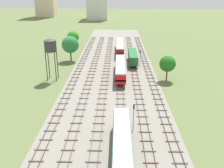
# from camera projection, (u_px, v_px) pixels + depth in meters

# --- Properties ---
(ground_plane) EXTENTS (480.00, 480.00, 0.00)m
(ground_plane) POSITION_uv_depth(u_px,v_px,m) (113.00, 78.00, 77.05)
(ground_plane) COLOR #5B6B3D
(ballast_bed) EXTENTS (26.18, 176.00, 0.01)m
(ballast_bed) POSITION_uv_depth(u_px,v_px,m) (113.00, 78.00, 77.04)
(ballast_bed) COLOR gray
(ballast_bed) RESTS_ON ground
(track_far_left) EXTENTS (2.40, 126.00, 0.29)m
(track_far_left) POSITION_uv_depth(u_px,v_px,m) (76.00, 76.00, 78.17)
(track_far_left) COLOR #47382D
(track_far_left) RESTS_ON ground
(track_left) EXTENTS (2.40, 126.00, 0.29)m
(track_left) POSITION_uv_depth(u_px,v_px,m) (91.00, 76.00, 78.07)
(track_left) COLOR #47382D
(track_left) RESTS_ON ground
(track_centre_left) EXTENTS (2.40, 126.00, 0.29)m
(track_centre_left) POSITION_uv_depth(u_px,v_px,m) (105.00, 76.00, 77.98)
(track_centre_left) COLOR #47382D
(track_centre_left) RESTS_ON ground
(track_centre) EXTENTS (2.40, 126.00, 0.29)m
(track_centre) POSITION_uv_depth(u_px,v_px,m) (120.00, 76.00, 77.88)
(track_centre) COLOR #47382D
(track_centre) RESTS_ON ground
(track_centre_right) EXTENTS (2.40, 126.00, 0.29)m
(track_centre_right) POSITION_uv_depth(u_px,v_px,m) (135.00, 76.00, 77.79)
(track_centre_right) COLOR #47382D
(track_centre_right) RESTS_ON ground
(track_right) EXTENTS (2.40, 126.00, 0.29)m
(track_right) POSITION_uv_depth(u_px,v_px,m) (150.00, 76.00, 77.69)
(track_right) COLOR #47382D
(track_right) RESTS_ON ground
(diesel_railcar_centre_nearest) EXTENTS (2.96, 20.50, 3.80)m
(diesel_railcar_centre_nearest) POSITION_uv_depth(u_px,v_px,m) (122.00, 146.00, 39.89)
(diesel_railcar_centre_nearest) COLOR #286638
(diesel_railcar_centre_nearest) RESTS_ON ground
(diesel_railcar_centre_near) EXTENTS (2.96, 20.50, 3.80)m
(diesel_railcar_centre_near) POSITION_uv_depth(u_px,v_px,m) (120.00, 68.00, 77.25)
(diesel_railcar_centre_near) COLOR red
(diesel_railcar_centre_near) RESTS_ON ground
(freight_boxcar_centre_right_mid) EXTENTS (2.87, 14.00, 3.60)m
(freight_boxcar_centre_right_mid) POSITION_uv_depth(u_px,v_px,m) (133.00, 57.00, 90.01)
(freight_boxcar_centre_right_mid) COLOR #286638
(freight_boxcar_centre_right_mid) RESTS_ON ground
(passenger_coach_centre_midfar) EXTENTS (2.96, 22.00, 3.80)m
(passenger_coach_centre_midfar) POSITION_uv_depth(u_px,v_px,m) (120.00, 46.00, 104.44)
(passenger_coach_centre_midfar) COLOR maroon
(passenger_coach_centre_midfar) RESTS_ON ground
(water_tower) EXTENTS (3.50, 3.50, 11.93)m
(water_tower) POSITION_uv_depth(u_px,v_px,m) (50.00, 46.00, 71.79)
(water_tower) COLOR #2D2826
(water_tower) RESTS_ON ground
(signal_post_nearest) EXTENTS (0.28, 0.47, 5.53)m
(signal_post_nearest) POSITION_uv_depth(u_px,v_px,m) (134.00, 114.00, 47.71)
(signal_post_nearest) COLOR gray
(signal_post_nearest) RESTS_ON ground
(signal_post_near) EXTENTS (0.28, 0.47, 5.50)m
(signal_post_near) POSITION_uv_depth(u_px,v_px,m) (140.00, 56.00, 86.60)
(signal_post_near) COLOR gray
(signal_post_near) RESTS_ON ground
(lineside_tree_0) EXTENTS (4.58, 4.58, 7.30)m
(lineside_tree_0) POSITION_uv_depth(u_px,v_px,m) (168.00, 64.00, 72.88)
(lineside_tree_0) COLOR #4C331E
(lineside_tree_0) RESTS_ON ground
(lineside_tree_1) EXTENTS (5.00, 5.00, 7.30)m
(lineside_tree_1) POSITION_uv_depth(u_px,v_px,m) (73.00, 37.00, 111.77)
(lineside_tree_1) COLOR #4C331E
(lineside_tree_1) RESTS_ON ground
(lineside_tree_2) EXTENTS (5.99, 5.99, 8.95)m
(lineside_tree_2) POSITION_uv_depth(u_px,v_px,m) (70.00, 45.00, 91.71)
(lineside_tree_2) COLOR #4C331E
(lineside_tree_2) RESTS_ON ground
(skyline_tower_1) EXTENTS (15.96, 20.62, 28.31)m
(skyline_tower_1) POSITION_uv_depth(u_px,v_px,m) (98.00, 0.00, 204.58)
(skyline_tower_1) COLOR silver
(skyline_tower_1) RESTS_ON ground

